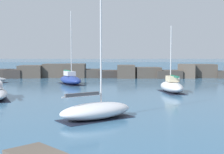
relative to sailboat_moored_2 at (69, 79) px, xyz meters
name	(u,v)px	position (x,y,z in m)	size (l,w,h in m)	color
open_sea_beyond	(111,66)	(5.88, 73.24, -0.72)	(400.00, 116.00, 0.01)	#2D5B7F
breakwater_jetty	(112,72)	(6.17, 13.22, 0.28)	(70.05, 6.57, 2.58)	brown
sailboat_moored_2	(69,79)	(0.00, 0.00, 0.00)	(4.93, 6.92, 10.48)	navy
sailboat_moored_3	(171,86)	(12.87, -9.70, 0.00)	(2.70, 5.65, 7.60)	silver
sailboat_moored_5	(95,110)	(4.98, -24.38, -0.13)	(5.65, 4.95, 10.43)	white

